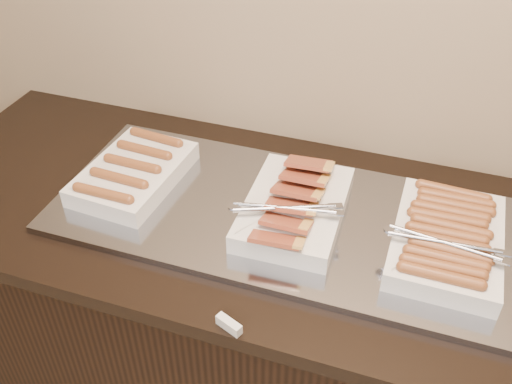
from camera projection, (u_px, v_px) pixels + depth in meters
counter at (282, 333)px, 1.71m from camera, size 2.06×0.76×0.90m
warming_tray at (292, 219)px, 1.42m from camera, size 1.20×0.50×0.02m
dish_left at (134, 172)px, 1.50m from camera, size 0.24×0.34×0.07m
dish_center at (294, 207)px, 1.39m from camera, size 0.27×0.38×0.09m
dish_right at (447, 239)px, 1.30m from camera, size 0.26×0.36×0.08m
label_holder at (229, 325)px, 1.16m from camera, size 0.06×0.04×0.02m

